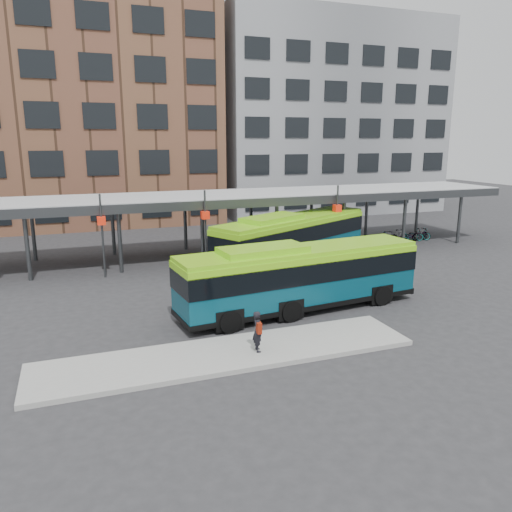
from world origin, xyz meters
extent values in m
plane|color=#28282B|center=(0.00, 0.00, 0.00)|extent=(120.00, 120.00, 0.00)
cube|color=gray|center=(-5.50, -3.00, 0.09)|extent=(14.00, 3.00, 0.18)
cube|color=#999B9E|center=(0.00, 13.00, 4.00)|extent=(40.00, 6.00, 0.35)
cube|color=#383A3D|center=(0.00, 10.00, 3.85)|extent=(40.00, 0.15, 0.55)
cylinder|color=#383A3D|center=(-13.00, 10.50, 1.90)|extent=(0.24, 0.24, 3.80)
cylinder|color=#383A3D|center=(-13.00, 15.50, 1.90)|extent=(0.24, 0.24, 3.80)
cylinder|color=#383A3D|center=(-8.00, 10.50, 1.90)|extent=(0.24, 0.24, 3.80)
cylinder|color=#383A3D|center=(-8.00, 15.50, 1.90)|extent=(0.24, 0.24, 3.80)
cylinder|color=#383A3D|center=(-3.00, 10.50, 1.90)|extent=(0.24, 0.24, 3.80)
cylinder|color=#383A3D|center=(-3.00, 15.50, 1.90)|extent=(0.24, 0.24, 3.80)
cylinder|color=#383A3D|center=(2.00, 10.50, 1.90)|extent=(0.24, 0.24, 3.80)
cylinder|color=#383A3D|center=(2.00, 15.50, 1.90)|extent=(0.24, 0.24, 3.80)
cylinder|color=#383A3D|center=(7.00, 10.50, 1.90)|extent=(0.24, 0.24, 3.80)
cylinder|color=#383A3D|center=(7.00, 15.50, 1.90)|extent=(0.24, 0.24, 3.80)
cylinder|color=#383A3D|center=(12.00, 10.50, 1.90)|extent=(0.24, 0.24, 3.80)
cylinder|color=#383A3D|center=(12.00, 15.50, 1.90)|extent=(0.24, 0.24, 3.80)
cylinder|color=#383A3D|center=(17.00, 10.50, 1.90)|extent=(0.24, 0.24, 3.80)
cylinder|color=#383A3D|center=(17.00, 15.50, 1.90)|extent=(0.24, 0.24, 3.80)
cylinder|color=#383A3D|center=(-9.00, 9.70, 2.40)|extent=(0.12, 0.12, 4.80)
cube|color=red|center=(-9.00, 9.70, 3.30)|extent=(0.45, 0.45, 0.45)
cylinder|color=#383A3D|center=(-3.00, 9.70, 2.40)|extent=(0.12, 0.12, 4.80)
cube|color=red|center=(-3.00, 9.70, 3.30)|extent=(0.45, 0.45, 0.45)
cylinder|color=#383A3D|center=(6.00, 9.70, 2.40)|extent=(0.12, 0.12, 4.80)
cube|color=red|center=(6.00, 9.70, 3.30)|extent=(0.45, 0.45, 0.45)
cube|color=brown|center=(-10.00, 32.00, 11.00)|extent=(26.00, 14.00, 22.00)
cube|color=slate|center=(16.00, 32.00, 10.00)|extent=(24.00, 14.00, 20.00)
cube|color=#063B4C|center=(-0.85, 0.75, 1.54)|extent=(11.75, 3.63, 2.41)
cube|color=black|center=(-0.85, 0.75, 2.02)|extent=(11.81, 3.69, 0.92)
cube|color=#79C814|center=(-0.85, 0.75, 2.84)|extent=(11.74, 3.53, 0.19)
cube|color=#79C814|center=(-2.77, 0.55, 3.04)|extent=(4.02, 2.14, 0.34)
cube|color=black|center=(-0.85, 0.75, 0.45)|extent=(11.82, 3.69, 0.23)
cylinder|color=black|center=(3.10, -0.01, 0.48)|extent=(0.99, 0.39, 0.96)
cylinder|color=black|center=(2.85, 2.33, 0.48)|extent=(0.99, 0.39, 0.96)
cylinder|color=black|center=(-1.88, -0.54, 0.48)|extent=(0.99, 0.39, 0.96)
cylinder|color=black|center=(-2.13, 1.80, 0.48)|extent=(0.99, 0.39, 0.96)
cylinder|color=black|center=(-4.75, -0.85, 0.48)|extent=(0.99, 0.39, 0.96)
cylinder|color=black|center=(-5.00, 1.49, 0.48)|extent=(0.99, 0.39, 0.96)
cube|color=#063B4C|center=(2.40, 8.76, 1.61)|extent=(11.86, 7.73, 2.51)
cube|color=black|center=(2.40, 8.76, 2.11)|extent=(11.94, 7.81, 0.95)
cube|color=#79C814|center=(2.40, 8.76, 2.96)|extent=(11.82, 7.64, 0.20)
cube|color=#79C814|center=(0.62, 7.85, 3.16)|extent=(4.40, 3.44, 0.35)
cube|color=black|center=(2.40, 8.76, 0.47)|extent=(11.94, 7.81, 0.24)
cylinder|color=black|center=(6.54, 9.51, 0.50)|extent=(1.03, 0.73, 1.00)
cylinder|color=black|center=(5.42, 11.69, 0.50)|extent=(1.03, 0.73, 1.00)
cylinder|color=black|center=(1.89, 7.12, 0.50)|extent=(1.03, 0.73, 1.00)
cylinder|color=black|center=(0.77, 9.30, 0.50)|extent=(1.03, 0.73, 1.00)
cylinder|color=black|center=(-0.79, 5.75, 0.50)|extent=(1.03, 0.73, 1.00)
cylinder|color=black|center=(-1.91, 7.93, 0.50)|extent=(1.03, 0.73, 1.00)
imported|color=black|center=(-4.45, -3.30, 0.95)|extent=(0.42, 0.59, 1.53)
cube|color=maroon|center=(-4.47, -3.48, 1.15)|extent=(0.19, 0.30, 0.41)
imported|color=slate|center=(11.17, 12.35, 0.45)|extent=(1.77, 0.85, 0.89)
imported|color=slate|center=(11.82, 12.23, 0.47)|extent=(1.61, 0.88, 0.93)
imported|color=slate|center=(12.59, 11.86, 0.42)|extent=(1.68, 0.89, 0.84)
imported|color=slate|center=(13.00, 12.34, 0.50)|extent=(1.70, 0.67, 0.99)
imported|color=slate|center=(14.14, 12.16, 0.47)|extent=(1.86, 0.86, 0.94)
imported|color=slate|center=(14.82, 12.16, 0.51)|extent=(1.76, 0.79, 1.02)
imported|color=slate|center=(14.85, 12.30, 0.48)|extent=(1.92, 1.13, 0.96)
camera|label=1|loc=(-10.39, -19.29, 7.80)|focal=35.00mm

